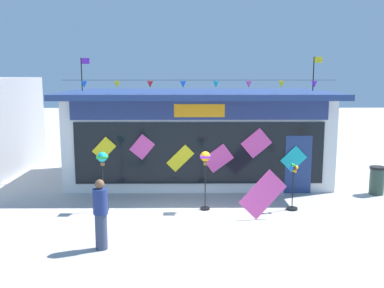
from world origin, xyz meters
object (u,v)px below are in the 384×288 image
Objects in this scene: trash_bin at (377,180)px; display_kite_on_ground at (263,194)px; person_mid_plaza at (101,214)px; kite_shop_building at (198,134)px; wind_spinner_center_left at (293,186)px; wind_spinner_left at (205,164)px; wind_spinner_far_left at (103,165)px.

trash_bin is 0.75× the size of display_kite_on_ground.
person_mid_plaza is at bearing -151.33° from trash_bin.
person_mid_plaza is 9.65m from trash_bin.
kite_shop_building is 5.11m from wind_spinner_center_left.
wind_spinner_left is at bearing -31.37° from person_mid_plaza.
kite_shop_building is 7.57m from person_mid_plaza.
trash_bin is at bearing -22.47° from kite_shop_building.
display_kite_on_ground reaches higher than trash_bin.
kite_shop_building is 6.65m from trash_bin.
person_mid_plaza is 1.30× the size of display_kite_on_ground.
display_kite_on_ground is at bearing -53.37° from person_mid_plaza.
wind_spinner_center_left is (2.77, -4.19, -0.98)m from kite_shop_building.
wind_spinner_center_left is 3.69m from trash_bin.
display_kite_on_ground is (-1.04, -0.77, -0.05)m from wind_spinner_center_left.
person_mid_plaza is 1.75× the size of trash_bin.
trash_bin is at bearing 10.71° from wind_spinner_far_left.
wind_spinner_center_left is at bearing -1.24° from wind_spinner_left.
wind_spinner_center_left is 0.86× the size of person_mid_plaza.
kite_shop_building is at bearing 55.14° from wind_spinner_far_left.
display_kite_on_ground is at bearing -70.74° from kite_shop_building.
wind_spinner_left is at bearing 178.76° from wind_spinner_center_left.
person_mid_plaza is at bearing -108.77° from kite_shop_building.
wind_spinner_far_left is 1.39× the size of display_kite_on_ground.
wind_spinner_center_left is (2.64, -0.06, -0.67)m from wind_spinner_left.
wind_spinner_center_left is at bearing -56.53° from kite_shop_building.
wind_spinner_far_left is at bearing -169.29° from trash_bin.
kite_shop_building is 5.47× the size of wind_spinner_far_left.
wind_spinner_left is 6.20m from trash_bin.
kite_shop_building is 10.17× the size of trash_bin.
kite_shop_building is 7.58× the size of display_kite_on_ground.
wind_spinner_center_left is 1.51× the size of trash_bin.
wind_spinner_left is at bearing -88.18° from kite_shop_building.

